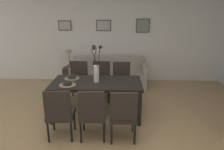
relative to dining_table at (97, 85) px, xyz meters
The scene contains 20 objects.
ground_plane 1.11m from the dining_table, 93.38° to the right, with size 9.00×9.00×0.00m, color tan.
back_wall_panel 2.44m from the dining_table, 91.28° to the left, with size 9.00×0.10×2.60m, color white.
dining_table is the anchor object (origin of this frame).
dining_chair_near_left 1.02m from the dining_table, 121.86° to the right, with size 0.47×0.47×0.92m.
dining_chair_near_right 1.03m from the dining_table, 121.80° to the left, with size 0.45×0.45×0.92m.
dining_chair_far_left 0.87m from the dining_table, 89.31° to the right, with size 0.46×0.46×0.92m.
dining_chair_far_right 0.90m from the dining_table, 88.49° to the left, with size 0.45×0.45×0.92m.
dining_chair_mid_left 1.03m from the dining_table, 59.57° to the right, with size 0.45×0.45×0.92m.
dining_chair_mid_right 0.99m from the dining_table, 58.29° to the left, with size 0.45×0.45×0.92m.
centerpiece_vase 0.36m from the dining_table, 55.35° to the left, with size 0.21×0.23×0.73m.
placemat_near_left 0.58m from the dining_table, 159.36° to the right, with size 0.32×0.32×0.01m, color #7F705B.
bowl_near_left 0.59m from the dining_table, 159.36° to the right, with size 0.17×0.17×0.07m.
placemat_near_right 0.58m from the dining_table, 159.36° to the left, with size 0.32×0.32×0.01m, color #7F705B.
bowl_near_right 0.59m from the dining_table, 159.36° to the left, with size 0.17×0.17×0.07m.
sofa 1.85m from the dining_table, 84.80° to the left, with size 2.10×0.84×0.80m.
side_table 2.12m from the dining_table, 117.76° to the left, with size 0.36×0.36×0.52m, color #33261E.
table_lamp 2.09m from the dining_table, 117.76° to the left, with size 0.22×0.22×0.51m.
framed_picture_left 2.75m from the dining_table, 116.55° to the left, with size 0.38×0.03×0.29m.
framed_picture_center 2.50m from the dining_table, 90.00° to the left, with size 0.43×0.03×0.32m.
framed_picture_right 2.75m from the dining_table, 63.45° to the left, with size 0.39×0.03×0.39m.
Camera 1 is at (0.48, -3.06, 2.14)m, focal length 33.53 mm.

